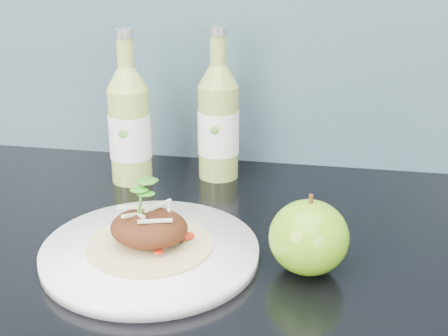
{
  "coord_description": "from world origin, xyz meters",
  "views": [
    {
      "loc": [
        0.17,
        1.0,
        1.28
      ],
      "look_at": [
        0.05,
        1.69,
        1.0
      ],
      "focal_mm": 50.0,
      "sensor_mm": 36.0,
      "label": 1
    }
  ],
  "objects_px": {
    "green_apple": "(309,237)",
    "cider_bottle_left": "(129,126)",
    "cider_bottle_right": "(218,122)",
    "dinner_plate": "(150,252)"
  },
  "relations": [
    {
      "from": "green_apple",
      "to": "cider_bottle_left",
      "type": "xyz_separation_m",
      "value": [
        -0.29,
        0.23,
        0.05
      ]
    },
    {
      "from": "cider_bottle_right",
      "to": "green_apple",
      "type": "bearing_deg",
      "value": -62.29
    },
    {
      "from": "green_apple",
      "to": "cider_bottle_right",
      "type": "bearing_deg",
      "value": 120.28
    },
    {
      "from": "dinner_plate",
      "to": "green_apple",
      "type": "distance_m",
      "value": 0.19
    },
    {
      "from": "green_apple",
      "to": "cider_bottle_right",
      "type": "height_order",
      "value": "cider_bottle_right"
    },
    {
      "from": "cider_bottle_left",
      "to": "cider_bottle_right",
      "type": "distance_m",
      "value": 0.14
    },
    {
      "from": "cider_bottle_left",
      "to": "dinner_plate",
      "type": "bearing_deg",
      "value": -53.23
    },
    {
      "from": "dinner_plate",
      "to": "cider_bottle_left",
      "type": "distance_m",
      "value": 0.26
    },
    {
      "from": "dinner_plate",
      "to": "cider_bottle_right",
      "type": "bearing_deg",
      "value": 83.04
    },
    {
      "from": "dinner_plate",
      "to": "cider_bottle_left",
      "type": "xyz_separation_m",
      "value": [
        -0.1,
        0.23,
        0.08
      ]
    }
  ]
}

